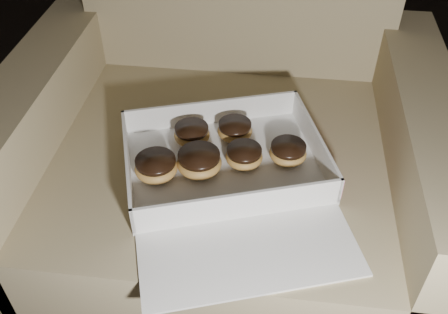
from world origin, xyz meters
TOP-DOWN VIEW (x-y plane):
  - floor at (0.00, 0.00)m, footprint 4.50×4.50m
  - armchair at (0.37, -0.10)m, footprint 0.93×0.78m
  - bakery_box at (0.40, -0.27)m, footprint 0.50×0.54m
  - donut_a at (0.42, -0.23)m, footprint 0.07×0.07m
  - donut_b at (0.51, -0.21)m, footprint 0.08×0.08m
  - donut_c at (0.34, -0.26)m, footprint 0.09×0.09m
  - donut_d at (0.40, -0.15)m, footprint 0.07×0.07m
  - donut_e at (0.26, -0.28)m, footprint 0.08×0.08m
  - donut_f at (0.31, -0.17)m, footprint 0.08×0.08m
  - crumb_a at (0.30, -0.36)m, footprint 0.01×0.01m
  - crumb_b at (0.54, -0.30)m, footprint 0.01×0.01m
  - crumb_c at (0.57, -0.29)m, footprint 0.01×0.01m

SIDE VIEW (x-z plane):
  - floor at x=0.00m, z-range 0.00..0.00m
  - armchair at x=0.37m, z-range -0.18..0.79m
  - crumb_a at x=0.30m, z-range 0.44..0.45m
  - crumb_b at x=0.54m, z-range 0.44..0.45m
  - crumb_c at x=0.57m, z-range 0.44..0.45m
  - bakery_box at x=0.40m, z-range 0.41..0.48m
  - donut_d at x=0.40m, z-range 0.44..0.48m
  - donut_a at x=0.42m, z-range 0.44..0.48m
  - donut_f at x=0.31m, z-range 0.44..0.48m
  - donut_b at x=0.51m, z-range 0.44..0.48m
  - donut_e at x=0.26m, z-range 0.44..0.48m
  - donut_c at x=0.34m, z-range 0.44..0.49m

